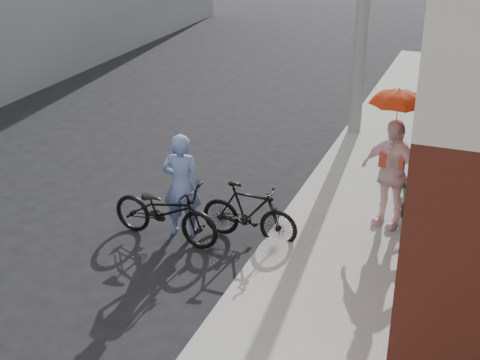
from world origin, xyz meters
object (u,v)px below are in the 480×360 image
Objects in this scene: officer at (182,185)px; planter at (412,208)px; kimono_woman at (391,173)px; bike_left at (165,211)px; bike_right at (249,213)px.

planter is at bearing -161.87° from officer.
officer is 0.95× the size of kimono_woman.
kimono_woman reaches higher than planter.
bike_left is 3.55m from kimono_woman.
kimono_woman is at bearing -58.78° from bike_left.
kimono_woman is at bearing -167.26° from officer.
officer is 3.26m from kimono_woman.
kimono_woman is at bearing -58.80° from bike_right.
bike_right is 4.15× the size of planter.
officer reaches higher than bike_left.
bike_right is 2.80m from planter.
planter is at bearing -52.68° from bike_right.
bike_right is at bearing -64.70° from bike_left.
kimono_woman reaches higher than officer.
officer reaches higher than bike_right.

